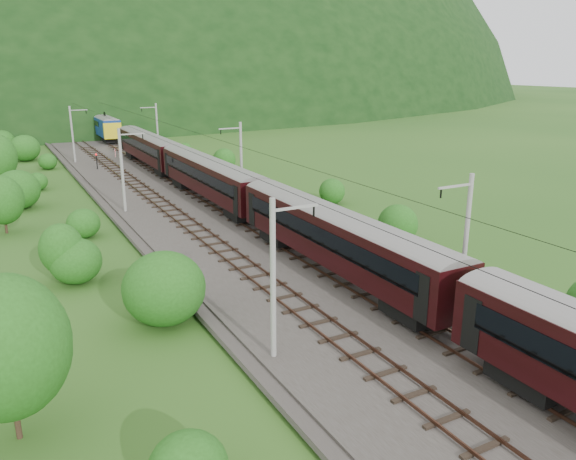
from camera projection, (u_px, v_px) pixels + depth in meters
name	position (u px, v px, depth m)	size (l,w,h in m)	color
ground	(375.00, 334.00, 30.60)	(600.00, 600.00, 0.00)	#265219
railbed	(288.00, 273.00, 39.00)	(14.00, 220.00, 0.30)	#38332D
track_left	(257.00, 276.00, 37.85)	(2.40, 220.00, 0.27)	#503022
track_right	(318.00, 264.00, 40.03)	(2.40, 220.00, 0.27)	#503022
catenary_left	(123.00, 168.00, 53.54)	(2.54, 192.28, 8.00)	gray
catenary_right	(240.00, 159.00, 59.10)	(2.54, 192.28, 8.00)	gray
overhead_wires	(288.00, 175.00, 37.01)	(4.83, 198.00, 0.03)	black
mountain_main	(23.00, 96.00, 250.02)	(504.00, 360.00, 244.00)	black
train	(261.00, 194.00, 46.97)	(3.07, 148.24, 5.34)	black
hazard_post_near	(115.00, 153.00, 85.93)	(0.14, 0.14, 1.28)	red
hazard_post_far	(119.00, 153.00, 85.36)	(0.16, 0.16, 1.47)	red
signal	(97.00, 160.00, 75.98)	(0.23, 0.23, 2.11)	black
vegetation_left	(45.00, 247.00, 36.58)	(13.73, 145.32, 6.84)	#215416
vegetation_right	(402.00, 229.00, 45.05)	(5.92, 105.88, 2.97)	#215416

